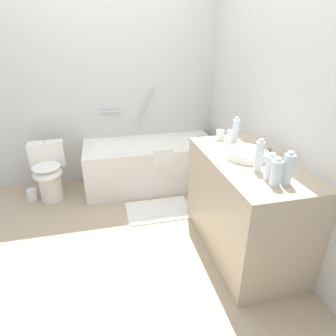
# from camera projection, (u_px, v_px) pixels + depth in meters

# --- Properties ---
(ground_plane) EXTENTS (3.74, 3.74, 0.00)m
(ground_plane) POSITION_uv_depth(u_px,v_px,m) (118.00, 242.00, 2.57)
(ground_plane) COLOR tan
(wall_back_tiled) EXTENTS (3.13, 0.10, 2.43)m
(wall_back_tiled) POSITION_uv_depth(u_px,v_px,m) (101.00, 81.00, 3.31)
(wall_back_tiled) COLOR silver
(wall_back_tiled) RESTS_ON ground_plane
(wall_right_mirror) EXTENTS (0.10, 3.14, 2.43)m
(wall_right_mirror) POSITION_uv_depth(u_px,v_px,m) (279.00, 100.00, 2.35)
(wall_right_mirror) COLOR silver
(wall_right_mirror) RESTS_ON ground_plane
(bathtub) EXTENTS (1.56, 0.69, 1.13)m
(bathtub) POSITION_uv_depth(u_px,v_px,m) (151.00, 163.00, 3.45)
(bathtub) COLOR silver
(bathtub) RESTS_ON ground_plane
(toilet) EXTENTS (0.38, 0.48, 0.64)m
(toilet) POSITION_uv_depth(u_px,v_px,m) (49.00, 172.00, 3.15)
(toilet) COLOR white
(toilet) RESTS_ON ground_plane
(vanity_counter) EXTENTS (0.61, 1.21, 0.83)m
(vanity_counter) POSITION_uv_depth(u_px,v_px,m) (244.00, 205.00, 2.37)
(vanity_counter) COLOR tan
(vanity_counter) RESTS_ON ground_plane
(sink_basin) EXTENTS (0.32, 0.32, 0.06)m
(sink_basin) POSITION_uv_depth(u_px,v_px,m) (247.00, 154.00, 2.21)
(sink_basin) COLOR white
(sink_basin) RESTS_ON vanity_counter
(sink_faucet) EXTENTS (0.13, 0.15, 0.07)m
(sink_faucet) POSITION_uv_depth(u_px,v_px,m) (269.00, 152.00, 2.25)
(sink_faucet) COLOR #9F9FA4
(sink_faucet) RESTS_ON vanity_counter
(water_bottle_0) EXTENTS (0.06, 0.06, 0.24)m
(water_bottle_0) POSITION_uv_depth(u_px,v_px,m) (259.00, 156.00, 1.96)
(water_bottle_0) COLOR silver
(water_bottle_0) RESTS_ON vanity_counter
(water_bottle_1) EXTENTS (0.07, 0.07, 0.19)m
(water_bottle_1) POSITION_uv_depth(u_px,v_px,m) (270.00, 168.00, 1.86)
(water_bottle_1) COLOR silver
(water_bottle_1) RESTS_ON vanity_counter
(water_bottle_2) EXTENTS (0.07, 0.07, 0.22)m
(water_bottle_2) POSITION_uv_depth(u_px,v_px,m) (288.00, 169.00, 1.79)
(water_bottle_2) COLOR silver
(water_bottle_2) RESTS_ON vanity_counter
(water_bottle_3) EXTENTS (0.06, 0.06, 0.25)m
(water_bottle_3) POSITION_uv_depth(u_px,v_px,m) (235.00, 133.00, 2.42)
(water_bottle_3) COLOR silver
(water_bottle_3) RESTS_ON vanity_counter
(water_bottle_4) EXTENTS (0.07, 0.07, 0.19)m
(water_bottle_4) POSITION_uv_depth(u_px,v_px,m) (276.00, 173.00, 1.78)
(water_bottle_4) COLOR silver
(water_bottle_4) RESTS_ON vanity_counter
(drinking_glass_0) EXTENTS (0.06, 0.06, 0.10)m
(drinking_glass_0) POSITION_uv_depth(u_px,v_px,m) (230.00, 136.00, 2.56)
(drinking_glass_0) COLOR white
(drinking_glass_0) RESTS_ON vanity_counter
(drinking_glass_1) EXTENTS (0.08, 0.08, 0.09)m
(drinking_glass_1) POSITION_uv_depth(u_px,v_px,m) (220.00, 135.00, 2.60)
(drinking_glass_1) COLOR white
(drinking_glass_1) RESTS_ON vanity_counter
(drinking_glass_2) EXTENTS (0.06, 0.06, 0.09)m
(drinking_glass_2) POSITION_uv_depth(u_px,v_px,m) (228.00, 143.00, 2.40)
(drinking_glass_2) COLOR white
(drinking_glass_2) RESTS_ON vanity_counter
(bath_mat) EXTENTS (0.68, 0.44, 0.01)m
(bath_mat) POSITION_uv_depth(u_px,v_px,m) (159.00, 210.00, 3.04)
(bath_mat) COLOR white
(bath_mat) RESTS_ON ground_plane
(toilet_paper_roll) EXTENTS (0.11, 0.11, 0.13)m
(toilet_paper_roll) POSITION_uv_depth(u_px,v_px,m) (32.00, 195.00, 3.21)
(toilet_paper_roll) COLOR white
(toilet_paper_roll) RESTS_ON ground_plane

